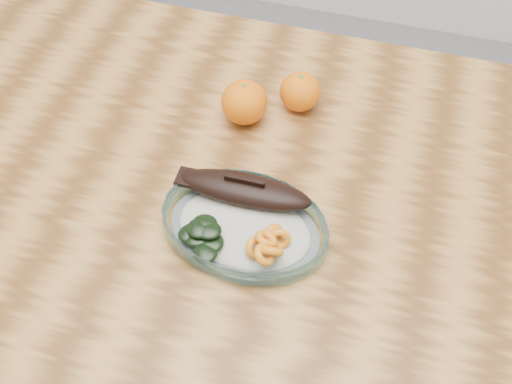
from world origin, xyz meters
TOP-DOWN VIEW (x-y plane):
  - ground at (0.00, 0.00)m, footprint 3.00×3.00m
  - dining_table at (0.00, 0.00)m, footprint 1.20×0.80m
  - plated_meal at (0.06, -0.08)m, footprint 0.48×0.48m
  - orange_left at (-0.00, 0.14)m, footprint 0.08×0.08m
  - orange_right at (0.08, 0.19)m, footprint 0.07×0.07m

SIDE VIEW (x-z plane):
  - ground at x=0.00m, z-range 0.00..0.00m
  - dining_table at x=0.00m, z-range 0.28..1.03m
  - plated_meal at x=0.06m, z-range 0.73..0.81m
  - orange_right at x=0.08m, z-range 0.75..0.82m
  - orange_left at x=0.00m, z-range 0.75..0.83m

